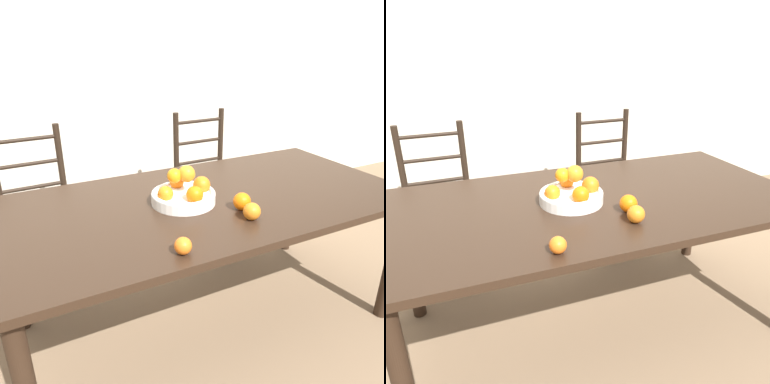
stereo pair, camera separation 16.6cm
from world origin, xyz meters
The scene contains 9 objects.
ground_plane centered at (0.00, 0.00, 0.00)m, with size 12.00×12.00×0.00m, color #7F664C.
wall_back centered at (0.00, 1.55, 1.30)m, with size 8.00×0.06×2.60m.
dining_table centered at (0.00, 0.00, 0.67)m, with size 2.00×0.99×0.75m.
fruit_bowl centered at (-0.13, 0.00, 0.80)m, with size 0.30×0.30×0.18m.
orange_loose_0 centered at (0.07, -0.19, 0.79)m, with size 0.08×0.08×0.08m.
orange_loose_1 centered at (-0.33, -0.41, 0.79)m, with size 0.06×0.06×0.06m.
orange_loose_2 centered at (0.05, -0.29, 0.79)m, with size 0.08×0.08×0.08m.
chair_left centered at (-0.73, 0.81, 0.46)m, with size 0.43×0.42×0.99m.
chair_right centered at (0.46, 0.81, 0.46)m, with size 0.43×0.41×0.99m.
Camera 2 is at (-0.69, -1.53, 1.48)m, focal length 35.00 mm.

